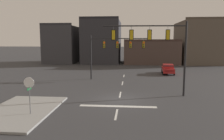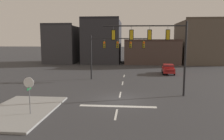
# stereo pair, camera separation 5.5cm
# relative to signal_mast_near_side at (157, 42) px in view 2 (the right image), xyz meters

# --- Properties ---
(ground_plane) EXTENTS (400.00, 400.00, 0.00)m
(ground_plane) POSITION_rel_signal_mast_near_side_xyz_m (-3.53, -1.93, -5.26)
(ground_plane) COLOR #353538
(sidewalk_near_corner) EXTENTS (5.00, 8.00, 0.15)m
(sidewalk_near_corner) POSITION_rel_signal_mast_near_side_xyz_m (-10.92, -5.93, -5.18)
(sidewalk_near_corner) COLOR gray
(sidewalk_near_corner) RESTS_ON ground
(stop_bar_paint) EXTENTS (6.40, 0.50, 0.01)m
(stop_bar_paint) POSITION_rel_signal_mast_near_side_xyz_m (-3.53, -3.93, -5.26)
(stop_bar_paint) COLOR silver
(stop_bar_paint) RESTS_ON ground
(lane_centreline) EXTENTS (0.16, 26.40, 0.01)m
(lane_centreline) POSITION_rel_signal_mast_near_side_xyz_m (-3.53, 0.07, -5.26)
(lane_centreline) COLOR silver
(lane_centreline) RESTS_ON ground
(signal_mast_near_side) EXTENTS (8.08, 0.52, 7.28)m
(signal_mast_near_side) POSITION_rel_signal_mast_near_side_xyz_m (0.00, 0.00, 0.00)
(signal_mast_near_side) COLOR black
(signal_mast_near_side) RESTS_ON ground
(signal_mast_far_side) EXTENTS (8.58, 1.24, 6.23)m
(signal_mast_far_side) POSITION_rel_signal_mast_near_side_xyz_m (-5.01, 9.05, -0.80)
(signal_mast_far_side) COLOR black
(signal_mast_far_side) RESTS_ON ground
(stop_sign) EXTENTS (0.76, 0.64, 2.83)m
(stop_sign) POSITION_rel_signal_mast_near_side_xyz_m (-9.70, -6.76, -3.11)
(stop_sign) COLOR #56565B
(stop_sign) RESTS_ON ground
(car_lot_nearside) EXTENTS (2.19, 4.56, 1.61)m
(car_lot_nearside) POSITION_rel_signal_mast_near_side_xyz_m (3.66, 14.69, -4.40)
(car_lot_nearside) COLOR #A81E1E
(car_lot_nearside) RESTS_ON ground
(building_row) EXTENTS (42.07, 13.27, 10.88)m
(building_row) POSITION_rel_signal_mast_near_side_xyz_m (-1.18, 33.27, -0.70)
(building_row) COLOR #38383D
(building_row) RESTS_ON ground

